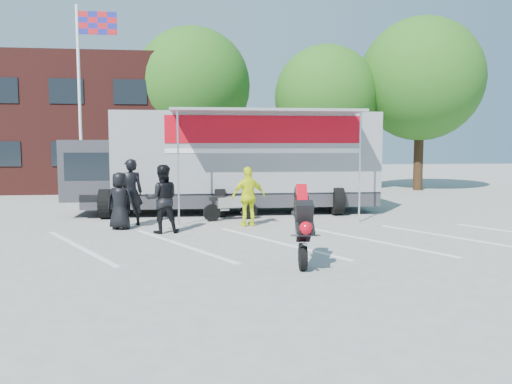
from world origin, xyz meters
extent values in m
plane|color=#9C9C97|center=(0.00, 0.00, 0.00)|extent=(100.00, 100.00, 0.00)
cube|color=white|center=(0.00, 1.00, 0.01)|extent=(18.09, 13.33, 0.01)
cube|color=#471A16|center=(-10.00, 18.00, 3.50)|extent=(18.00, 8.00, 7.00)
cylinder|color=white|center=(-6.50, 10.00, 4.00)|extent=(0.12, 0.12, 8.00)
cube|color=red|center=(-5.70, 10.00, 7.30)|extent=(1.50, 0.04, 0.90)
cylinder|color=#382314|center=(-2.00, 16.00, 1.62)|extent=(0.50, 0.50, 3.24)
sphere|color=#255916|center=(-2.00, 16.00, 5.58)|extent=(6.12, 6.12, 6.12)
cylinder|color=#382314|center=(5.00, 15.00, 1.44)|extent=(0.50, 0.50, 2.88)
sphere|color=#255916|center=(5.00, 15.00, 4.96)|extent=(5.44, 5.44, 5.44)
cylinder|color=#382314|center=(10.00, 14.50, 1.71)|extent=(0.50, 0.50, 3.42)
sphere|color=#255916|center=(10.00, 14.50, 5.89)|extent=(6.46, 6.46, 6.46)
imported|color=black|center=(-4.00, 3.45, 0.83)|extent=(0.91, 0.69, 1.66)
imported|color=black|center=(-3.79, 4.15, 1.01)|extent=(0.84, 0.68, 2.01)
imported|color=black|center=(-2.75, 2.71, 0.94)|extent=(1.00, 0.83, 1.89)
imported|color=#EEFF0D|center=(-0.28, 3.59, 0.89)|extent=(1.12, 0.70, 1.78)
camera|label=1|loc=(-1.76, -11.12, 2.42)|focal=35.00mm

